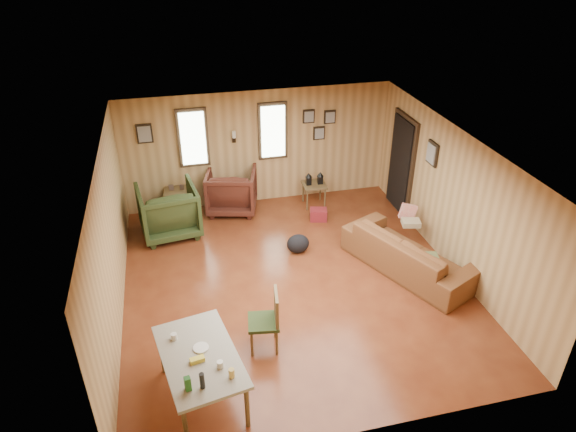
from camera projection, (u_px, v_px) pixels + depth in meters
name	position (u px, v px, depth m)	size (l,w,h in m)	color
room	(300.00, 210.00, 8.25)	(5.54, 6.04, 2.44)	brown
sofa	(410.00, 247.00, 8.66)	(2.37, 0.69, 0.92)	brown
recliner_brown	(232.00, 188.00, 10.47)	(0.97, 0.91, 1.00)	#461E15
recliner_green	(168.00, 208.00, 9.66)	(1.06, 0.99, 1.09)	#2A3719
end_table	(178.00, 197.00, 10.39)	(0.57, 0.53, 0.67)	brown
side_table	(314.00, 183.00, 10.65)	(0.49, 0.49, 0.76)	brown
cooler	(318.00, 215.00, 10.30)	(0.38, 0.31, 0.24)	maroon
backpack	(298.00, 244.00, 9.27)	(0.45, 0.36, 0.35)	black
sofa_pillows	(417.00, 237.00, 8.87)	(0.71, 1.67, 0.34)	#525931
dining_table	(200.00, 360.00, 6.17)	(1.11, 1.57, 0.95)	gray
dining_chair	(269.00, 318.00, 7.03)	(0.48, 0.48, 0.94)	#2A3719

